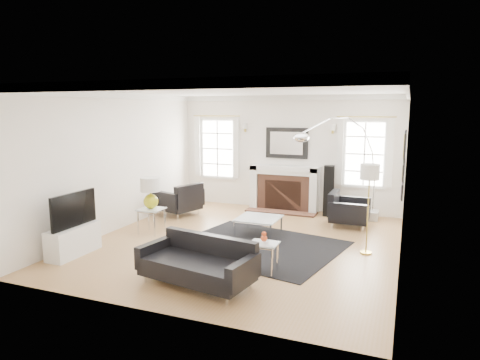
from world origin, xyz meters
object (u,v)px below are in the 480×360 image
at_px(armchair_right, 347,211).
at_px(coffee_table, 259,219).
at_px(gourd_lamp, 151,191).
at_px(sofa, 199,264).
at_px(fireplace, 284,189).
at_px(armchair_left, 181,200).
at_px(arc_floor_lamp, 339,165).

height_order(armchair_right, coffee_table, armchair_right).
xyz_separation_m(armchair_right, gourd_lamp, (-3.57, -2.01, 0.54)).
bearing_deg(sofa, fireplace, 91.29).
height_order(armchair_right, gourd_lamp, gourd_lamp).
bearing_deg(sofa, coffee_table, 89.92).
bearing_deg(fireplace, armchair_left, -147.94).
bearing_deg(armchair_left, fireplace, 32.06).
height_order(fireplace, coffee_table, fireplace).
bearing_deg(arc_floor_lamp, coffee_table, -131.25).
height_order(sofa, coffee_table, sofa).
relative_size(sofa, armchair_right, 1.98).
distance_m(gourd_lamp, arc_floor_lamp, 4.00).
height_order(gourd_lamp, arc_floor_lamp, arc_floor_lamp).
bearing_deg(armchair_left, arc_floor_lamp, 9.57).
bearing_deg(sofa, gourd_lamp, 136.87).
bearing_deg(fireplace, coffee_table, -87.13).
bearing_deg(armchair_left, gourd_lamp, -82.41).
bearing_deg(armchair_right, sofa, -111.33).
bearing_deg(coffee_table, sofa, -90.08).
relative_size(gourd_lamp, arc_floor_lamp, 0.26).
bearing_deg(sofa, arc_floor_lamp, 72.13).
bearing_deg(fireplace, gourd_lamp, -123.77).
bearing_deg(coffee_table, armchair_right, 41.41).
xyz_separation_m(fireplace, coffee_table, (0.11, -2.23, -0.22)).
bearing_deg(coffee_table, fireplace, 92.87).
height_order(fireplace, arc_floor_lamp, arc_floor_lamp).
height_order(fireplace, gourd_lamp, gourd_lamp).
xyz_separation_m(sofa, armchair_left, (-2.25, 3.46, 0.05)).
height_order(sofa, armchair_left, armchair_left).
bearing_deg(gourd_lamp, fireplace, 56.23).
distance_m(fireplace, armchair_left, 2.53).
bearing_deg(armchair_right, gourd_lamp, -150.66).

